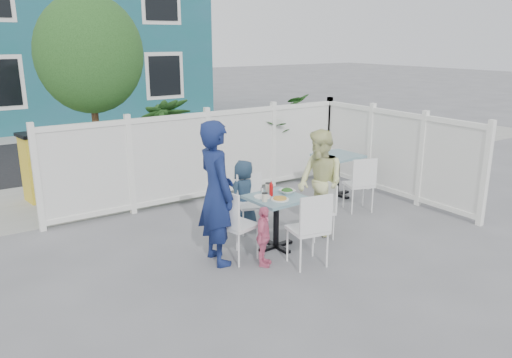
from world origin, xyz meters
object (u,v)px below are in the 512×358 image
chair_left (233,220)px  woman (320,183)px  spare_table (338,164)px  toddler (263,237)px  utility_cabinet (43,168)px  chair_right (324,206)px  man (216,193)px  main_table (276,208)px  chair_near (311,225)px  boy (244,194)px  chair_back (251,198)px

chair_left → woman: bearing=79.7°
spare_table → toddler: size_ratio=0.98×
utility_cabinet → spare_table: 5.37m
utility_cabinet → toddler: size_ratio=1.49×
chair_right → man: 1.78m
woman → toddler: bearing=-64.2°
main_table → chair_near: size_ratio=0.76×
chair_left → woman: size_ratio=0.62×
woman → chair_right: bearing=-9.8°
man → spare_table: bearing=-64.2°
utility_cabinet → main_table: (2.22, -4.11, -0.01)m
utility_cabinet → main_table: bearing=-70.2°
utility_cabinet → boy: size_ratio=1.12×
chair_back → woman: 1.08m
chair_back → man: man is taller
utility_cabinet → woman: bearing=-61.3°
boy → chair_right: bearing=111.1°
boy → toddler: bearing=52.3°
main_table → chair_left: chair_left is taller
spare_table → chair_left: chair_left is taller
spare_table → chair_near: bearing=-138.9°
chair_near → woman: size_ratio=0.63×
man → woman: (1.75, 0.00, -0.15)m
chair_left → chair_right: size_ratio=1.18×
utility_cabinet → chair_left: (1.49, -4.15, -0.02)m
man → boy: (0.96, 0.86, -0.41)m
toddler → boy: bearing=25.0°
chair_back → chair_near: (-0.08, -1.52, 0.07)m
chair_left → chair_near: size_ratio=0.99×
chair_back → chair_near: bearing=107.0°
chair_right → chair_near: size_ratio=0.84×
main_table → man: bearing=175.3°
spare_table → toddler: (-2.86, -1.71, -0.21)m
chair_back → man: bearing=55.3°
chair_right → man: (-1.71, 0.15, 0.46)m
main_table → toddler: 0.63m
toddler → main_table: bearing=-4.2°
main_table → chair_left: size_ratio=0.76×
chair_right → woman: size_ratio=0.53×
chair_left → chair_near: bearing=31.2°
chair_left → woman: 1.60m
spare_table → man: (-3.28, -1.26, 0.33)m
utility_cabinet → chair_back: size_ratio=1.37×
chair_back → woman: bearing=158.2°
boy → spare_table: bearing=174.4°
man → boy: size_ratio=1.76×
chair_near → woman: woman is taller
chair_left → woman: (1.58, 0.11, 0.22)m
chair_left → man: man is taller
utility_cabinet → woman: (3.07, -4.03, 0.19)m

